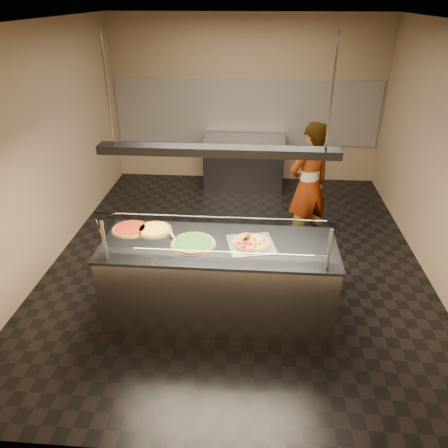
# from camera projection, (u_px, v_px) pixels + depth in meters

# --- Properties ---
(ground) EXTENTS (5.00, 6.00, 0.02)m
(ground) POSITION_uv_depth(u_px,v_px,m) (237.00, 257.00, 6.12)
(ground) COLOR black
(ground) RESTS_ON ground
(ceiling) EXTENTS (5.00, 6.00, 0.02)m
(ceiling) POSITION_uv_depth(u_px,v_px,m) (241.00, 20.00, 4.71)
(ceiling) COLOR silver
(ceiling) RESTS_ON wall_back
(wall_back) EXTENTS (5.00, 0.02, 3.00)m
(wall_back) POSITION_uv_depth(u_px,v_px,m) (247.00, 101.00, 8.07)
(wall_back) COLOR #927A5E
(wall_back) RESTS_ON ground
(wall_front) EXTENTS (5.00, 0.02, 3.00)m
(wall_front) POSITION_uv_depth(u_px,v_px,m) (215.00, 309.00, 2.76)
(wall_front) COLOR #927A5E
(wall_front) RESTS_ON ground
(wall_left) EXTENTS (0.02, 6.00, 3.00)m
(wall_left) POSITION_uv_depth(u_px,v_px,m) (43.00, 149.00, 5.59)
(wall_left) COLOR #927A5E
(wall_left) RESTS_ON ground
(wall_right) EXTENTS (0.02, 6.00, 3.00)m
(wall_right) POSITION_uv_depth(u_px,v_px,m) (447.00, 160.00, 5.24)
(wall_right) COLOR #927A5E
(wall_right) RESTS_ON ground
(tile_band) EXTENTS (4.90, 0.02, 1.20)m
(tile_band) POSITION_uv_depth(u_px,v_px,m) (246.00, 113.00, 8.13)
(tile_band) COLOR silver
(tile_band) RESTS_ON wall_back
(serving_counter) EXTENTS (2.49, 0.94, 0.93)m
(serving_counter) POSITION_uv_depth(u_px,v_px,m) (219.00, 280.00, 4.81)
(serving_counter) COLOR #B7B7BC
(serving_counter) RESTS_ON ground
(sneeze_guard) EXTENTS (2.25, 0.18, 0.54)m
(sneeze_guard) POSITION_uv_depth(u_px,v_px,m) (215.00, 235.00, 4.16)
(sneeze_guard) COLOR #B7B7BC
(sneeze_guard) RESTS_ON serving_counter
(perforated_tray) EXTENTS (0.56, 0.56, 0.01)m
(perforated_tray) POSITION_uv_depth(u_px,v_px,m) (251.00, 244.00, 4.58)
(perforated_tray) COLOR silver
(perforated_tray) RESTS_ON serving_counter
(half_pizza_pepperoni) EXTENTS (0.28, 0.42, 0.05)m
(half_pizza_pepperoni) POSITION_uv_depth(u_px,v_px,m) (243.00, 241.00, 4.57)
(half_pizza_pepperoni) COLOR brown
(half_pizza_pepperoni) RESTS_ON perforated_tray
(half_pizza_sausage) EXTENTS (0.28, 0.42, 0.04)m
(half_pizza_sausage) POSITION_uv_depth(u_px,v_px,m) (260.00, 243.00, 4.57)
(half_pizza_sausage) COLOR brown
(half_pizza_sausage) RESTS_ON perforated_tray
(pizza_spinach) EXTENTS (0.48, 0.48, 0.03)m
(pizza_spinach) POSITION_uv_depth(u_px,v_px,m) (193.00, 243.00, 4.59)
(pizza_spinach) COLOR silver
(pizza_spinach) RESTS_ON serving_counter
(pizza_cheese) EXTENTS (0.40, 0.40, 0.03)m
(pizza_cheese) POSITION_uv_depth(u_px,v_px,m) (154.00, 229.00, 4.86)
(pizza_cheese) COLOR silver
(pizza_cheese) RESTS_ON serving_counter
(pizza_tomato) EXTENTS (0.42, 0.42, 0.03)m
(pizza_tomato) POSITION_uv_depth(u_px,v_px,m) (130.00, 228.00, 4.87)
(pizza_tomato) COLOR silver
(pizza_tomato) RESTS_ON serving_counter
(pizza_spatula) EXTENTS (0.25, 0.21, 0.02)m
(pizza_spatula) POSITION_uv_depth(u_px,v_px,m) (177.00, 236.00, 4.69)
(pizza_spatula) COLOR #B7B7BC
(pizza_spatula) RESTS_ON pizza_spinach
(prep_table) EXTENTS (1.48, 0.74, 0.93)m
(prep_table) POSITION_uv_depth(u_px,v_px,m) (244.00, 163.00, 8.15)
(prep_table) COLOR #2F2F33
(prep_table) RESTS_ON ground
(worker) EXTENTS (0.79, 0.72, 1.81)m
(worker) POSITION_uv_depth(u_px,v_px,m) (309.00, 186.00, 6.04)
(worker) COLOR #28252B
(worker) RESTS_ON ground
(heat_lamp_housing) EXTENTS (2.30, 0.18, 0.08)m
(heat_lamp_housing) POSITION_uv_depth(u_px,v_px,m) (218.00, 151.00, 4.12)
(heat_lamp_housing) COLOR #2F2F33
(heat_lamp_housing) RESTS_ON ceiling
(lamp_rod_left) EXTENTS (0.02, 0.02, 1.01)m
(lamp_rod_left) POSITION_uv_depth(u_px,v_px,m) (107.00, 90.00, 3.93)
(lamp_rod_left) COLOR #B7B7BC
(lamp_rod_left) RESTS_ON ceiling
(lamp_rod_right) EXTENTS (0.02, 0.02, 1.01)m
(lamp_rod_right) POSITION_uv_depth(u_px,v_px,m) (332.00, 93.00, 3.80)
(lamp_rod_right) COLOR #B7B7BC
(lamp_rod_right) RESTS_ON ceiling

